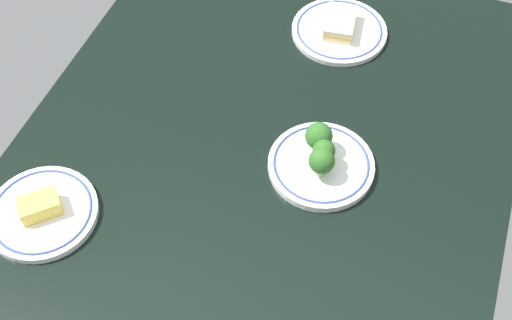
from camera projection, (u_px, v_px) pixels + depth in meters
dining_table at (256, 173)px, 126.72cm from camera, size 125.76×92.12×4.00cm
plate_sandwich at (339, 29)px, 145.49cm from camera, size 20.70×20.70×4.34cm
plate_broccoli at (321, 160)px, 123.18cm from camera, size 19.78×19.78×8.09cm
plate_cheese at (42, 212)px, 117.90cm from camera, size 19.56×19.56×4.62cm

